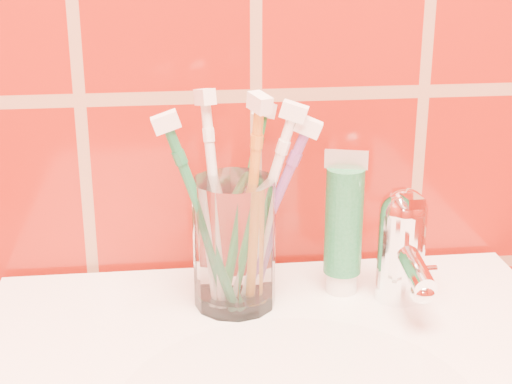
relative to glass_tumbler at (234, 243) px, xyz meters
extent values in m
cylinder|color=white|center=(0.00, 0.00, 0.00)|extent=(0.10, 0.10, 0.13)
cylinder|color=white|center=(0.11, 0.01, -0.06)|extent=(0.03, 0.03, 0.02)
cylinder|color=#186738|center=(0.11, 0.01, 0.01)|extent=(0.04, 0.04, 0.11)
cube|color=beige|center=(0.11, 0.01, 0.08)|extent=(0.04, 0.01, 0.02)
cylinder|color=white|center=(0.17, -0.01, -0.02)|extent=(0.05, 0.05, 0.09)
sphere|color=white|center=(0.17, -0.01, 0.03)|extent=(0.05, 0.05, 0.05)
cylinder|color=white|center=(0.17, -0.05, -0.01)|extent=(0.02, 0.09, 0.03)
cube|color=white|center=(0.17, -0.02, 0.05)|extent=(0.02, 0.06, 0.01)
camera|label=1|loc=(-0.06, -0.71, 0.31)|focal=55.00mm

